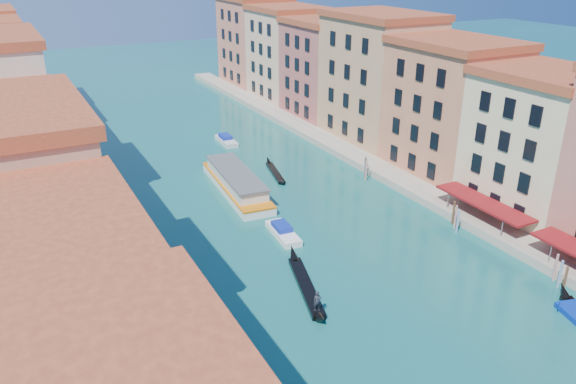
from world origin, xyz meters
The scene contains 8 objects.
right_bank_palazzos centered at (30.00, 65.00, 9.75)m, with size 12.80×128.40×21.00m.
quay centered at (22.00, 65.00, 0.50)m, with size 4.00×140.00×1.00m, color gray.
mooring_poles_right centered at (19.10, 28.80, 1.30)m, with size 1.44×54.24×3.20m.
vaporetto_far centered at (1.01, 61.89, 1.25)m, with size 5.75×18.92×2.77m.
gondola_fore centered at (-2.35, 36.83, 0.45)m, with size 4.61×13.19×2.68m.
gondola_far centered at (8.40, 65.28, 0.31)m, with size 3.13×10.56×1.51m.
motorboat_mid centered at (0.66, 47.52, 0.51)m, with size 2.48×6.43×1.30m.
motorboat_far centered at (7.46, 81.80, 0.51)m, with size 2.19×6.37×1.31m.
Camera 1 is at (-24.77, -2.59, 29.39)m, focal length 35.00 mm.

